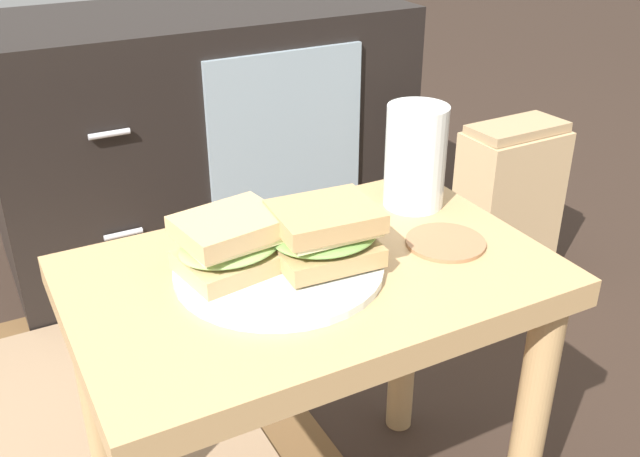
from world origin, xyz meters
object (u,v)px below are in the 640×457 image
beer_glass (415,158)px  paper_bag (507,206)px  sandwich_front (230,244)px  sandwich_back (325,234)px  plate (279,269)px  coaster (445,242)px  tv_cabinet (203,133)px

beer_glass → paper_bag: beer_glass is taller
sandwich_front → beer_glass: (0.29, 0.06, 0.03)m
sandwich_front → sandwich_back: 0.11m
plate → sandwich_back: sandwich_back is taller
coaster → paper_bag: 0.77m
beer_glass → plate: bearing=-161.8°
plate → sandwich_back: bearing=-19.2°
sandwich_back → coaster: 0.17m
paper_bag → tv_cabinet: bearing=135.8°
plate → sandwich_back: size_ratio=1.86×
tv_cabinet → plate: size_ratio=3.94×
tv_cabinet → sandwich_back: tv_cabinet is taller
tv_cabinet → coaster: size_ratio=9.63×
tv_cabinet → paper_bag: bearing=-44.2°
coaster → sandwich_front: bearing=168.5°
sandwich_front → paper_bag: size_ratio=0.35×
sandwich_back → coaster: sandwich_back is taller
sandwich_front → beer_glass: 0.30m
tv_cabinet → coaster: tv_cabinet is taller
tv_cabinet → paper_bag: tv_cabinet is taller
sandwich_front → coaster: size_ratio=1.36×
plate → sandwich_front: (-0.05, 0.02, 0.04)m
sandwich_back → paper_bag: (0.71, 0.45, -0.32)m
tv_cabinet → coaster: bearing=-91.2°
tv_cabinet → sandwich_back: size_ratio=7.34×
sandwich_front → beer_glass: size_ratio=0.96×
sandwich_front → paper_bag: 0.96m
tv_cabinet → plate: 0.98m
beer_glass → paper_bag: 0.71m
beer_glass → coaster: size_ratio=1.41×
tv_cabinet → plate: tv_cabinet is taller
sandwich_front → sandwich_back: size_ratio=1.04×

